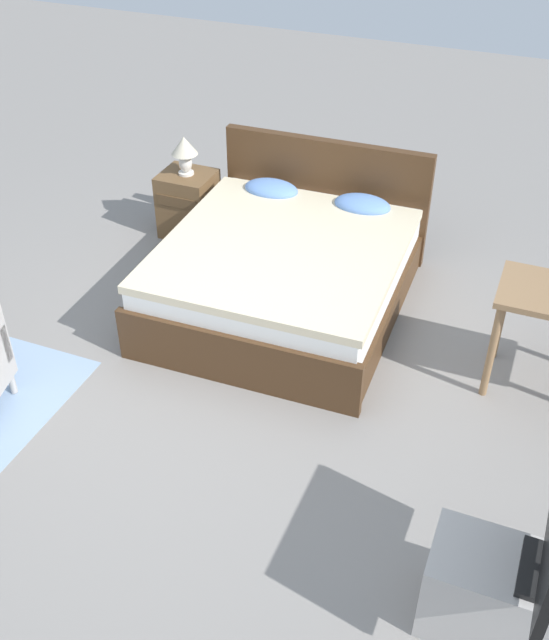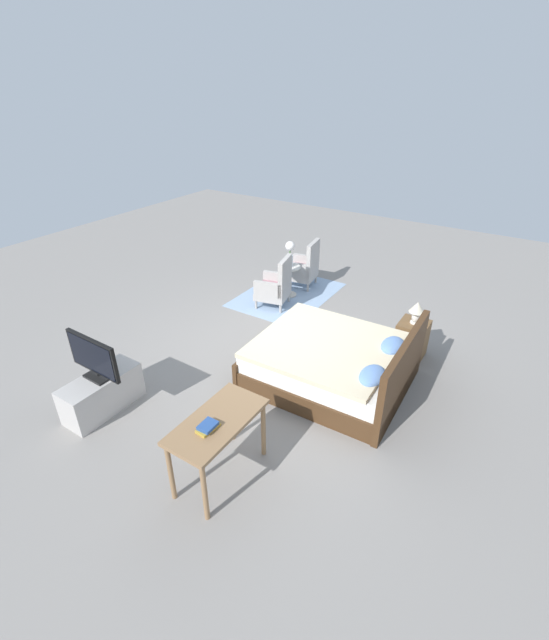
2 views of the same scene
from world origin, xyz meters
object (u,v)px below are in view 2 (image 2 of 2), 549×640
table_lamp (417,310)px  tv_flatscreen (93,358)px  nightstand (411,340)px  vanity_desk (218,428)px  armchair_by_window_right (276,286)px  tv_stand (102,393)px  book_stack (208,427)px  flower_vase (290,251)px  armchair_by_window_left (304,268)px  side_table (289,277)px  bed (333,363)px

table_lamp → tv_flatscreen: bearing=-41.3°
nightstand → vanity_desk: (3.21, -0.95, 0.35)m
armchair_by_window_right → vanity_desk: (3.51, 1.58, 0.25)m
nightstand → vanity_desk: bearing=-16.5°
armchair_by_window_right → vanity_desk: bearing=24.3°
table_lamp → tv_stand: 4.29m
armchair_by_window_right → book_stack: (3.65, 1.59, 0.39)m
flower_vase → vanity_desk: 4.32m
armchair_by_window_left → side_table: 0.53m
tv_flatscreen → book_stack: tv_flatscreen is taller
book_stack → tv_flatscreen: bearing=-94.8°
tv_stand → book_stack: (0.16, 1.87, 0.54)m
bed → side_table: 2.72m
armchair_by_window_left → flower_vase: size_ratio=1.93×
bed → armchair_by_window_left: 3.11m
nightstand → vanity_desk: vanity_desk is taller
tv_flatscreen → flower_vase: bearing=176.3°
tv_stand → book_stack: 1.95m
armchair_by_window_left → vanity_desk: size_ratio=0.88×
armchair_by_window_left → tv_stand: bearing=-3.5°
bed → tv_flatscreen: (2.02, -2.13, 0.47)m
tv_stand → tv_flatscreen: 0.53m
armchair_by_window_right → armchair_by_window_left: bearing=180.0°
armchair_by_window_right → table_lamp: (0.29, 2.53, 0.39)m
armchair_by_window_right → flower_vase: bearing=-178.0°
vanity_desk → side_table: bearing=-158.3°
armchair_by_window_left → tv_flatscreen: size_ratio=1.13×
armchair_by_window_left → tv_flatscreen: (4.52, -0.28, 0.38)m
tv_flatscreen → bed: bearing=133.5°
flower_vase → vanity_desk: size_ratio=0.46×
armchair_by_window_left → tv_stand: armchair_by_window_left is taller
armchair_by_window_right → book_stack: 4.00m
armchair_by_window_right → tv_stand: 3.50m
book_stack → armchair_by_window_left: bearing=-161.2°
flower_vase → armchair_by_window_left: bearing=178.0°
bed → flower_vase: flower_vase is taller
armchair_by_window_left → flower_vase: flower_vase is taller
flower_vase → vanity_desk: bearing=21.7°
tv_flatscreen → book_stack: (0.16, 1.87, 0.01)m
table_lamp → armchair_by_window_left: bearing=-117.6°
table_lamp → vanity_desk: bearing=-16.5°
side_table → flower_vase: bearing=26.6°
table_lamp → vanity_desk: size_ratio=0.32×
table_lamp → tv_flatscreen: (3.20, -2.81, -0.01)m
flower_vase → table_lamp: (0.79, 2.55, -0.10)m
nightstand → tv_stand: 4.26m
nightstand → tv_flatscreen: bearing=-41.3°
flower_vase → book_stack: size_ratio=2.10×
flower_vase → tv_stand: 4.05m
tv_stand → tv_flatscreen: (0.00, -0.00, 0.53)m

